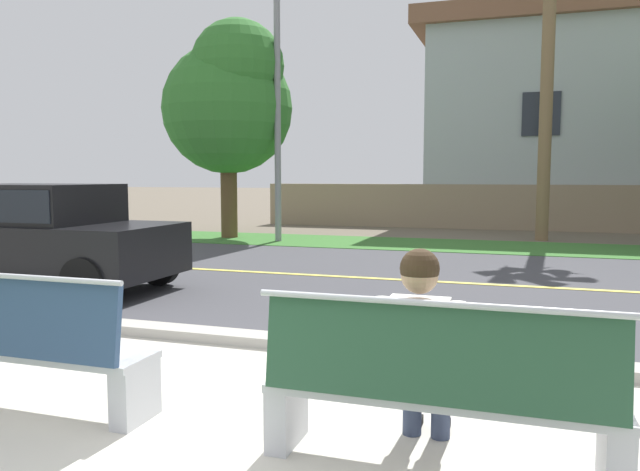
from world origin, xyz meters
The scene contains 14 objects.
ground_plane centered at (0.00, 8.00, 0.00)m, with size 140.00×140.00×0.00m, color #665B4C.
sidewalk_pavement centered at (0.00, 0.40, 0.01)m, with size 44.00×3.60×0.01m, color beige.
curb_edge centered at (0.00, 2.35, 0.06)m, with size 44.00×0.30×0.11m, color #ADA89E.
street_asphalt centered at (0.00, 6.50, 0.00)m, with size 52.00×8.00×0.01m, color #424247.
road_centre_line centered at (0.00, 6.50, 0.01)m, with size 48.00×0.14×0.01m, color #E0CC4C.
far_verge_grass centered at (0.00, 11.68, 0.01)m, with size 48.00×2.80×0.02m, color #38702D.
bench_left centered at (-1.46, 0.28, 0.46)m, with size 1.97×0.48×1.01m.
bench_right centered at (1.46, 0.28, 0.46)m, with size 1.97×0.48×1.01m.
seated_person_white centered at (1.34, 0.46, 0.68)m, with size 0.52×0.68×1.25m.
car_black_near centered at (-4.92, 4.10, 0.85)m, with size 4.30×1.86×1.54m.
streetlamp centered at (-3.93, 11.48, 3.99)m, with size 0.24×2.10×6.97m.
shade_tree_far_left centered at (-5.44, 11.69, 3.68)m, with size 3.43×3.43×5.67m.
garden_wall centered at (0.16, 16.67, 0.70)m, with size 13.00×0.36×1.40m, color gray.
house_across_street centered at (5.28, 19.87, 3.55)m, with size 13.77×6.91×7.00m.
Camera 1 is at (1.86, -3.01, 1.65)m, focal length 34.17 mm.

